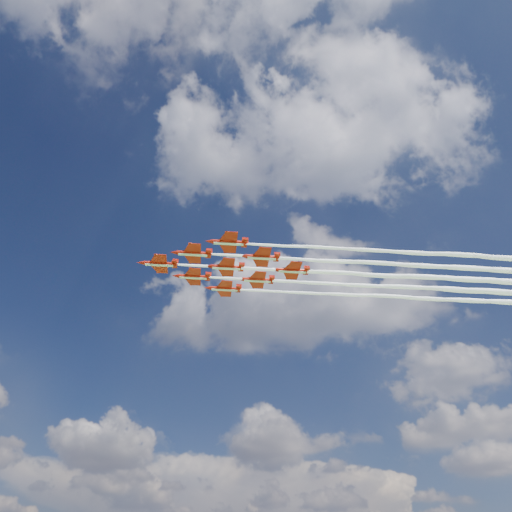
# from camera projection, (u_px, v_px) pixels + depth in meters

# --- Properties ---
(jet_lead) EXTENTS (106.58, 41.41, 2.95)m
(jet_lead) POSITION_uv_depth(u_px,v_px,m) (334.00, 273.00, 150.53)
(jet_lead) COLOR #A41409
(jet_row2_port) EXTENTS (106.58, 41.41, 2.95)m
(jet_row2_port) POSITION_uv_depth(u_px,v_px,m) (372.00, 263.00, 146.02)
(jet_row2_port) COLOR #A41409
(jet_row2_starb) EXTENTS (106.58, 41.41, 2.95)m
(jet_row2_starb) POSITION_uv_depth(u_px,v_px,m) (360.00, 285.00, 156.60)
(jet_row2_starb) COLOR #A41409
(jet_row3_port) EXTENTS (106.58, 41.41, 2.95)m
(jet_row3_port) POSITION_uv_depth(u_px,v_px,m) (412.00, 253.00, 141.51)
(jet_row3_port) COLOR #A41409
(jet_row3_centre) EXTENTS (106.58, 41.41, 2.95)m
(jet_row3_centre) POSITION_uv_depth(u_px,v_px,m) (398.00, 276.00, 152.10)
(jet_row3_centre) COLOR #A41409
(jet_row3_starb) EXTENTS (106.58, 41.41, 2.95)m
(jet_row3_starb) POSITION_uv_depth(u_px,v_px,m) (385.00, 296.00, 162.68)
(jet_row3_starb) COLOR #A41409
(jet_row4_port) EXTENTS (106.58, 41.41, 2.95)m
(jet_row4_port) POSITION_uv_depth(u_px,v_px,m) (437.00, 266.00, 147.59)
(jet_row4_port) COLOR #A41409
(jet_row4_starb) EXTENTS (106.58, 41.41, 2.95)m
(jet_row4_starb) POSITION_uv_depth(u_px,v_px,m) (421.00, 288.00, 158.17)
(jet_row4_starb) COLOR #A41409
(jet_tail) EXTENTS (106.58, 41.41, 2.95)m
(jet_tail) POSITION_uv_depth(u_px,v_px,m) (460.00, 279.00, 153.66)
(jet_tail) COLOR #A41409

